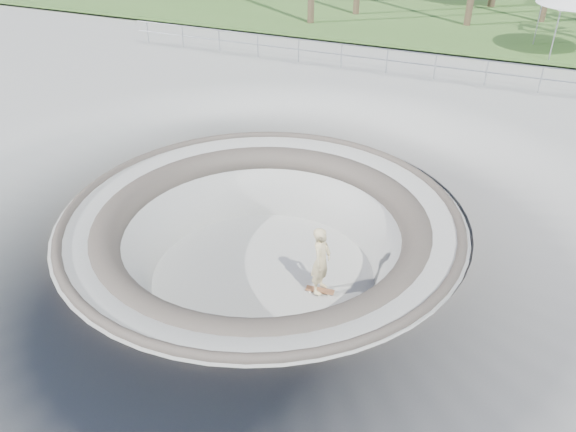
# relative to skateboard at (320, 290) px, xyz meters

# --- Properties ---
(ground) EXTENTS (180.00, 180.00, 0.00)m
(ground) POSITION_rel_skateboard_xyz_m (-1.72, 0.17, 1.84)
(ground) COLOR #9B9A96
(ground) RESTS_ON ground
(skate_bowl) EXTENTS (14.00, 14.00, 4.10)m
(skate_bowl) POSITION_rel_skateboard_xyz_m (-1.72, 0.17, 0.01)
(skate_bowl) COLOR #9B9A96
(skate_bowl) RESTS_ON ground
(distant_hills) EXTENTS (103.20, 45.00, 28.60)m
(distant_hills) POSITION_rel_skateboard_xyz_m (2.05, 57.34, -5.18)
(distant_hills) COLOR olive
(distant_hills) RESTS_ON ground
(safety_railing) EXTENTS (25.00, 0.06, 1.03)m
(safety_railing) POSITION_rel_skateboard_xyz_m (-1.72, 12.17, 2.53)
(safety_railing) COLOR #96999E
(safety_railing) RESTS_ON ground
(skateboard) EXTENTS (0.77, 0.31, 0.08)m
(skateboard) POSITION_rel_skateboard_xyz_m (0.00, 0.00, 0.00)
(skateboard) COLOR brown
(skateboard) RESTS_ON ground
(skater) EXTENTS (0.47, 0.70, 1.89)m
(skater) POSITION_rel_skateboard_xyz_m (0.00, -0.00, 0.96)
(skater) COLOR tan
(skater) RESTS_ON skateboard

